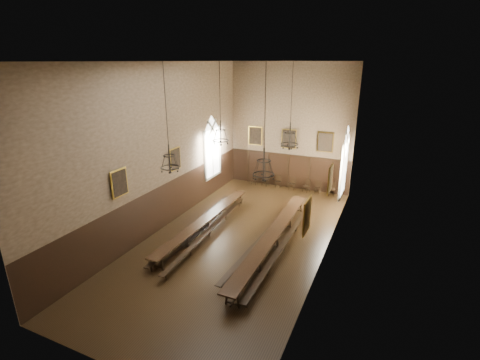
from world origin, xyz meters
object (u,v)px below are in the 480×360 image
Objects in this scene: chair_1 at (255,181)px; chandelier_back_left at (221,136)px; table_left at (206,224)px; chair_3 at (278,184)px; chair_2 at (266,182)px; chandelier_front_right at (264,168)px; bench_left_outer at (195,227)px; chair_4 at (292,186)px; table_right at (273,241)px; chair_6 at (318,190)px; bench_left_inner at (210,231)px; bench_right_inner at (263,239)px; bench_right_outer at (283,246)px; chandelier_back_right at (290,139)px; chair_7 at (331,192)px; chair_5 at (306,188)px; chandelier_front_left at (170,161)px.

chandelier_back_left reaches higher than chair_1.
chair_3 reaches higher than table_left.
table_left is at bearing -94.09° from chandelier_back_left.
chair_2 is 12.57m from chandelier_front_right.
chair_4 is (3.07, 8.65, 0.02)m from bench_left_outer.
chair_6 is at bearing 87.24° from table_right.
chair_1 is 1.02× the size of chair_3.
bench_left_inner is at bearing -79.42° from chandelier_back_left.
chair_4 is (-0.89, 8.40, 0.01)m from bench_right_inner.
table_right is 2.41× the size of chandelier_front_right.
bench_left_inner is 0.93× the size of bench_right_outer.
chandelier_back_right is (3.46, 2.59, 4.87)m from bench_left_inner.
chandelier_front_right reaches higher than bench_left_inner.
bench_left_inner is at bearing -143.19° from chandelier_back_right.
chandelier_back_right reaches higher than bench_left_outer.
chandelier_back_left is at bearing -110.87° from chair_3.
chair_7 is at bearing -11.01° from chair_3.
chandelier_back_left is (0.13, 1.78, 4.70)m from table_left.
chair_5 is (2.17, -0.10, 0.01)m from chair_3.
bench_left_inner is 10.34× the size of chair_3.
chair_6 is at bearing -9.30° from chair_3.
chandelier_front_right is at bearing -46.60° from chandelier_back_left.
chair_4 is 0.93× the size of chair_7.
chair_4 is 0.20× the size of chandelier_front_left.
chair_1 is (-4.40, 8.55, -0.14)m from table_right.
chair_6 is 0.18× the size of chandelier_front_left.
bench_left_inner is 1.98× the size of chandelier_front_left.
chair_7 is at bearing 76.59° from chandelier_back_right.
chair_2 reaches higher than bench_right_outer.
chair_2 is (0.85, 0.07, 0.02)m from chair_1.
chair_2 reaches higher than bench_left_outer.
chandelier_back_left is (-1.37, -6.58, 4.79)m from chair_3.
chair_7 is at bearing 62.32° from chandelier_front_left.
chandelier_back_right is at bearing 48.17° from chandelier_front_left.
chair_4 is at bearing 11.53° from chair_1.
chandelier_front_right is (-0.28, -2.34, 4.69)m from bench_right_outer.
chandelier_back_left is 0.98× the size of chandelier_front_right.
chair_5 is 0.20× the size of chandelier_front_left.
chandelier_front_right is at bearing -105.23° from chair_7.
chair_4 is at bearing 70.48° from bench_left_outer.
chair_1 is 8.05m from chandelier_back_left.
chair_6 is (4.82, 0.11, -0.02)m from chair_1.
bench_left_inner is at bearing -75.69° from chair_2.
bench_right_outer is at bearing -64.67° from chair_5.
chair_4 is 12.14m from chandelier_front_left.
chair_2 is at bearing 109.35° from bench_right_inner.
bench_left_outer is 5.28m from chandelier_back_left.
bench_right_inner is at bearing 8.10° from bench_left_inner.
bench_right_inner is 9.13m from chair_1.
chair_3 is (0.94, 8.85, 0.01)m from bench_left_inner.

